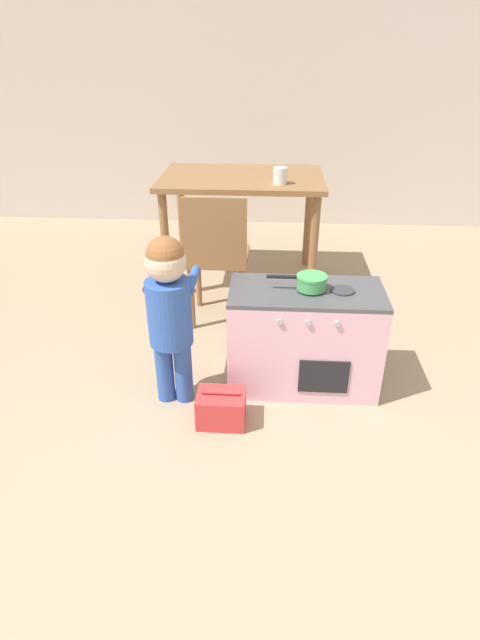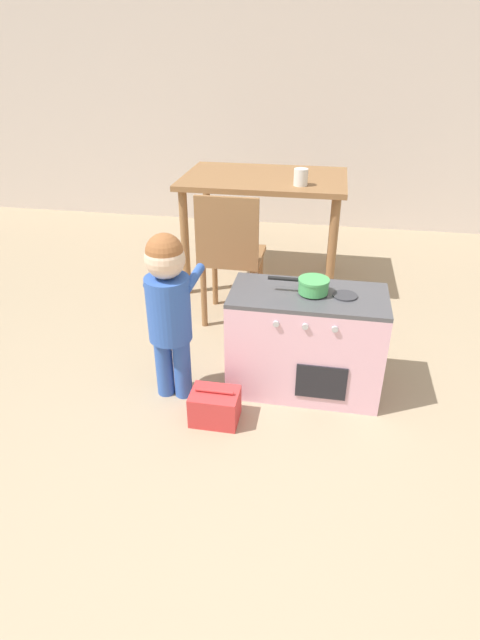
{
  "view_description": "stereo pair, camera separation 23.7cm",
  "coord_description": "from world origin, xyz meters",
  "px_view_note": "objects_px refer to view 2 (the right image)",
  "views": [
    {
      "loc": [
        -0.02,
        -1.11,
        1.55
      ],
      "look_at": [
        -0.15,
        0.95,
        0.4
      ],
      "focal_mm": 28.0,
      "sensor_mm": 36.0,
      "label": 1
    },
    {
      "loc": [
        0.21,
        -1.08,
        1.55
      ],
      "look_at": [
        -0.15,
        0.95,
        0.4
      ],
      "focal_mm": 28.0,
      "sensor_mm": 36.0,
      "label": 2
    }
  ],
  "objects_px": {
    "toy_pot": "(313,285)",
    "dining_chair_near": "(231,255)",
    "toy_basket": "(215,406)",
    "play_kitchen": "(305,342)",
    "dining_table": "(264,192)",
    "cup_on_table": "(301,177)",
    "child_figure": "(168,300)"
  },
  "relations": [
    {
      "from": "toy_basket",
      "to": "dining_chair_near",
      "type": "relative_size",
      "value": 0.27
    },
    {
      "from": "cup_on_table",
      "to": "dining_table",
      "type": "bearing_deg",
      "value": 140.61
    },
    {
      "from": "toy_basket",
      "to": "cup_on_table",
      "type": "xyz_separation_m",
      "value": [
        0.25,
        1.4,
        0.73
      ]
    },
    {
      "from": "toy_pot",
      "to": "dining_chair_near",
      "type": "height_order",
      "value": "dining_chair_near"
    },
    {
      "from": "toy_pot",
      "to": "dining_table",
      "type": "xyz_separation_m",
      "value": [
        -0.4,
        1.27,
        0.08
      ]
    },
    {
      "from": "child_figure",
      "to": "cup_on_table",
      "type": "relative_size",
      "value": 8.11
    },
    {
      "from": "dining_chair_near",
      "to": "cup_on_table",
      "type": "relative_size",
      "value": 7.92
    },
    {
      "from": "play_kitchen",
      "to": "cup_on_table",
      "type": "distance_m",
      "value": 1.2
    },
    {
      "from": "play_kitchen",
      "to": "dining_chair_near",
      "type": "height_order",
      "value": "dining_chair_near"
    },
    {
      "from": "toy_basket",
      "to": "dining_chair_near",
      "type": "height_order",
      "value": "dining_chair_near"
    },
    {
      "from": "cup_on_table",
      "to": "play_kitchen",
      "type": "bearing_deg",
      "value": -82.86
    },
    {
      "from": "play_kitchen",
      "to": "dining_chair_near",
      "type": "relative_size",
      "value": 0.89
    },
    {
      "from": "dining_chair_near",
      "to": "child_figure",
      "type": "bearing_deg",
      "value": -99.61
    },
    {
      "from": "toy_pot",
      "to": "cup_on_table",
      "type": "distance_m",
      "value": 1.1
    },
    {
      "from": "toy_pot",
      "to": "toy_basket",
      "type": "bearing_deg",
      "value": -139.31
    },
    {
      "from": "toy_basket",
      "to": "dining_table",
      "type": "relative_size",
      "value": 0.2
    },
    {
      "from": "child_figure",
      "to": "cup_on_table",
      "type": "xyz_separation_m",
      "value": [
        0.49,
        1.24,
        0.29
      ]
    },
    {
      "from": "toy_pot",
      "to": "dining_chair_near",
      "type": "distance_m",
      "value": 0.8
    },
    {
      "from": "toy_basket",
      "to": "cup_on_table",
      "type": "bearing_deg",
      "value": 79.9
    },
    {
      "from": "dining_chair_near",
      "to": "play_kitchen",
      "type": "bearing_deg",
      "value": -51.0
    },
    {
      "from": "play_kitchen",
      "to": "dining_table",
      "type": "relative_size",
      "value": 0.67
    },
    {
      "from": "dining_table",
      "to": "cup_on_table",
      "type": "distance_m",
      "value": 0.37
    },
    {
      "from": "toy_basket",
      "to": "dining_chair_near",
      "type": "bearing_deg",
      "value": 96.64
    },
    {
      "from": "toy_pot",
      "to": "dining_chair_near",
      "type": "xyz_separation_m",
      "value": [
        -0.51,
        0.61,
        -0.13
      ]
    },
    {
      "from": "toy_basket",
      "to": "play_kitchen",
      "type": "bearing_deg",
      "value": 41.67
    },
    {
      "from": "dining_table",
      "to": "cup_on_table",
      "type": "bearing_deg",
      "value": -39.39
    },
    {
      "from": "toy_pot",
      "to": "dining_table",
      "type": "height_order",
      "value": "dining_table"
    },
    {
      "from": "toy_pot",
      "to": "dining_table",
      "type": "relative_size",
      "value": 0.26
    },
    {
      "from": "dining_table",
      "to": "cup_on_table",
      "type": "relative_size",
      "value": 10.55
    },
    {
      "from": "toy_basket",
      "to": "cup_on_table",
      "type": "distance_m",
      "value": 1.6
    },
    {
      "from": "toy_pot",
      "to": "child_figure",
      "type": "xyz_separation_m",
      "value": [
        -0.64,
        -0.18,
        -0.05
      ]
    },
    {
      "from": "toy_pot",
      "to": "child_figure",
      "type": "relative_size",
      "value": 0.34
    }
  ]
}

